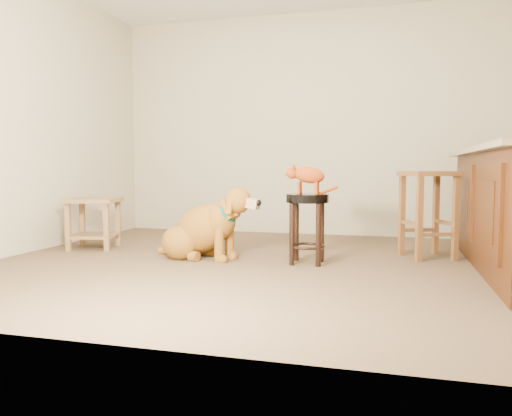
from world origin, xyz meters
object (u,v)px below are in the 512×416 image
(side_table, at_px, (94,215))
(tabby_kitten, at_px, (306,176))
(golden_retriever, at_px, (204,230))
(padded_stool, at_px, (307,214))
(wood_stool, at_px, (428,213))

(side_table, distance_m, tabby_kitten, 2.18)
(golden_retriever, bearing_deg, side_table, -178.94)
(side_table, distance_m, golden_retriever, 1.27)
(tabby_kitten, bearing_deg, padded_stool, -5.72)
(wood_stool, xyz_separation_m, side_table, (-3.11, -0.30, -0.07))
(padded_stool, bearing_deg, tabby_kitten, 174.90)
(padded_stool, height_order, wood_stool, wood_stool)
(padded_stool, bearing_deg, wood_stool, 29.15)
(side_table, relative_size, golden_retriever, 0.56)
(wood_stool, height_order, tabby_kitten, tabby_kitten)
(golden_retriever, height_order, tabby_kitten, tabby_kitten)
(side_table, height_order, tabby_kitten, tabby_kitten)
(wood_stool, bearing_deg, tabby_kitten, -151.14)
(golden_retriever, bearing_deg, tabby_kitten, 12.93)
(padded_stool, distance_m, tabby_kitten, 0.31)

